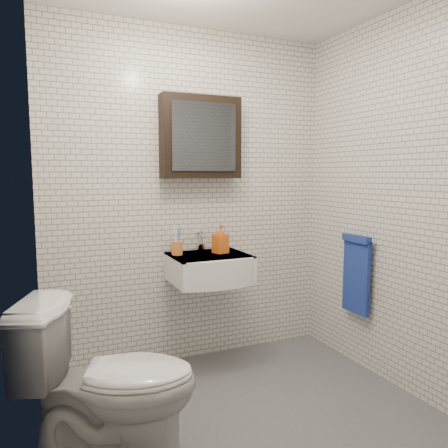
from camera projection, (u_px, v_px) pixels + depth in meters
name	position (u px, v px, depth m)	size (l,w,h in m)	color
ground	(251.00, 420.00, 2.54)	(2.20, 2.00, 0.01)	#505258
room_shell	(253.00, 168.00, 2.38)	(2.22, 2.02, 2.51)	silver
washbasin	(211.00, 268.00, 3.14)	(0.55, 0.50, 0.20)	white
faucet	(201.00, 242.00, 3.30)	(0.06, 0.20, 0.15)	silver
mirror_cabinet	(201.00, 137.00, 3.21)	(0.60, 0.15, 0.60)	black
towel_rail	(356.00, 271.00, 3.20)	(0.09, 0.30, 0.58)	silver
toothbrush_cup	(177.00, 247.00, 3.15)	(0.11, 0.11, 0.22)	orange
soap_bottle	(220.00, 239.00, 3.22)	(0.09, 0.10, 0.21)	orange
toilet	(111.00, 383.00, 2.12)	(0.47, 0.83, 0.84)	silver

